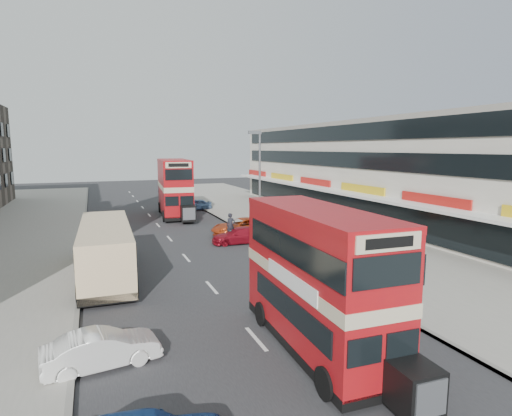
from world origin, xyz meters
name	(u,v)px	position (x,y,z in m)	size (l,w,h in m)	color
ground	(279,366)	(0.00, 0.00, 0.00)	(160.00, 160.00, 0.00)	#28282B
road_surface	(170,239)	(0.00, 20.00, 0.01)	(12.00, 90.00, 0.01)	#28282B
pavement_right	(309,227)	(12.00, 20.00, 0.07)	(12.00, 90.00, 0.15)	gray
kerb_left	(83,244)	(-6.10, 20.00, 0.07)	(0.20, 90.00, 0.16)	gray
kerb_right	(245,232)	(6.10, 20.00, 0.07)	(0.20, 90.00, 0.16)	gray
commercial_row	(372,170)	(19.95, 22.00, 4.70)	(9.90, 46.20, 9.30)	beige
street_lamp	(259,175)	(6.52, 18.00, 4.78)	(1.00, 0.20, 8.12)	slate
bus_main	(318,279)	(1.69, 0.60, 2.48)	(2.62, 8.62, 4.70)	black
bus_second	(175,187)	(2.42, 30.51, 2.90)	(3.49, 10.20, 5.52)	black
coach	(106,248)	(-4.75, 11.90, 1.55)	(2.78, 9.97, 2.63)	black
car_left_front	(102,349)	(-5.21, 2.00, 0.59)	(1.24, 3.57, 1.18)	white
car_right_a	(240,235)	(4.46, 16.58, 0.58)	(1.63, 4.01, 1.17)	maroon
car_right_b	(242,227)	(5.54, 19.13, 0.68)	(2.26, 4.90, 1.36)	#C03E13
car_right_c	(195,205)	(5.19, 33.65, 0.62)	(1.45, 3.61, 1.23)	#5980B3
pedestrian_near	(313,236)	(8.34, 12.71, 1.02)	(0.64, 0.44, 1.75)	gray
cyclist	(231,233)	(3.96, 17.07, 0.72)	(0.88, 1.98, 2.17)	gray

